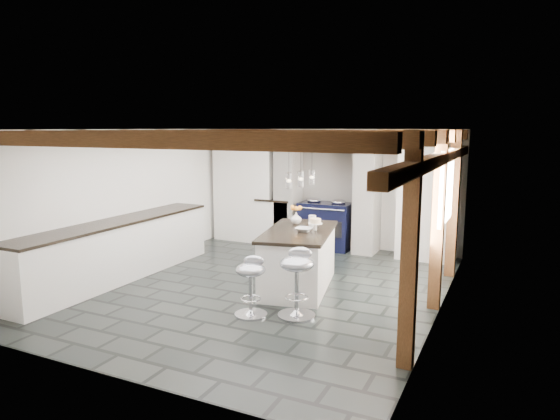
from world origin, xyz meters
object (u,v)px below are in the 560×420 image
at_px(bar_stool_far, 251,279).
at_px(kitchen_island, 299,258).
at_px(bar_stool_near, 297,274).
at_px(range_cooker, 326,225).

bearing_deg(bar_stool_far, kitchen_island, 63.08).
bearing_deg(bar_stool_near, bar_stool_far, -178.81).
bearing_deg(range_cooker, kitchen_island, -78.70).
relative_size(range_cooker, bar_stool_near, 1.15).
bearing_deg(range_cooker, bar_stool_near, -75.29).
bearing_deg(bar_stool_far, range_cooker, 73.32).
height_order(kitchen_island, bar_stool_far, kitchen_island).
xyz_separation_m(range_cooker, kitchen_island, (0.49, -2.46, -0.02)).
xyz_separation_m(kitchen_island, bar_stool_far, (-0.09, -1.28, 0.03)).
bearing_deg(kitchen_island, bar_stool_near, -79.92).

